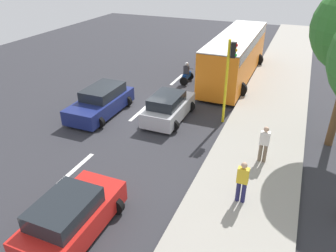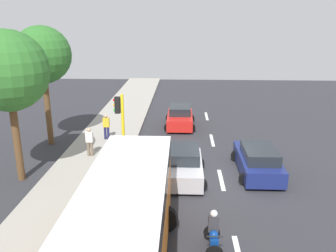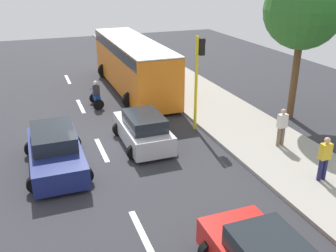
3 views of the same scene
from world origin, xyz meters
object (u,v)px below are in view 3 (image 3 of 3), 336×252
object	(u,v)px
motorcycle	(96,96)
pedestrian_near_signal	(324,157)
car_dark_blue	(55,151)
traffic_light_corner	(198,70)
street_tree_south	(304,10)
city_bus	(133,61)
pedestrian_by_tree	(282,126)
car_silver	(143,130)

from	to	relation	value
motorcycle	pedestrian_near_signal	world-z (taller)	pedestrian_near_signal
car_dark_blue	pedestrian_near_signal	bearing A→B (deg)	-27.44
car_dark_blue	traffic_light_corner	bearing A→B (deg)	13.42
traffic_light_corner	street_tree_south	bearing A→B (deg)	-3.92
motorcycle	traffic_light_corner	size ratio (longest dim) A/B	0.34
pedestrian_near_signal	car_dark_blue	bearing A→B (deg)	152.56
city_bus	traffic_light_corner	world-z (taller)	traffic_light_corner
motorcycle	pedestrian_near_signal	xyz separation A→B (m)	(6.08, -11.17, 0.42)
pedestrian_by_tree	car_dark_blue	bearing A→B (deg)	169.74
street_tree_south	pedestrian_by_tree	bearing A→B (deg)	-133.24
traffic_light_corner	city_bus	bearing A→B (deg)	98.73
city_bus	pedestrian_by_tree	bearing A→B (deg)	-71.41
pedestrian_by_tree	street_tree_south	size ratio (longest dim) A/B	0.23
car_silver	car_dark_blue	world-z (taller)	same
car_silver	street_tree_south	size ratio (longest dim) A/B	0.53
car_silver	pedestrian_by_tree	world-z (taller)	pedestrian_by_tree
city_bus	car_silver	bearing A→B (deg)	-102.78
traffic_light_corner	car_silver	bearing A→B (deg)	-164.44
motorcycle	street_tree_south	size ratio (longest dim) A/B	0.21
pedestrian_near_signal	street_tree_south	bearing A→B (deg)	62.15
car_dark_blue	city_bus	size ratio (longest dim) A/B	0.41
city_bus	pedestrian_by_tree	size ratio (longest dim) A/B	6.51
pedestrian_by_tree	street_tree_south	xyz separation A→B (m)	(2.77, 2.94, 4.39)
car_silver	city_bus	xyz separation A→B (m)	(1.86, 8.18, 1.14)
pedestrian_near_signal	pedestrian_by_tree	distance (m)	2.97
city_bus	pedestrian_near_signal	size ratio (longest dim) A/B	6.51
car_silver	car_dark_blue	xyz separation A→B (m)	(-3.82, -0.79, 0.00)
pedestrian_by_tree	traffic_light_corner	size ratio (longest dim) A/B	0.38
motorcycle	city_bus	bearing A→B (deg)	40.46
car_silver	motorcycle	bearing A→B (deg)	99.75
traffic_light_corner	street_tree_south	xyz separation A→B (m)	(5.22, -0.36, 2.52)
car_silver	motorcycle	world-z (taller)	motorcycle
car_silver	traffic_light_corner	size ratio (longest dim) A/B	0.86
traffic_light_corner	pedestrian_by_tree	bearing A→B (deg)	-53.37
city_bus	street_tree_south	xyz separation A→B (m)	(6.35, -7.71, 3.61)
car_silver	motorcycle	distance (m)	5.84
car_dark_blue	city_bus	bearing A→B (deg)	57.69
pedestrian_near_signal	traffic_light_corner	size ratio (longest dim) A/B	0.38
car_silver	car_dark_blue	bearing A→B (deg)	-168.27
city_bus	pedestrian_near_signal	distance (m)	14.00
car_silver	city_bus	bearing A→B (deg)	77.22
pedestrian_near_signal	motorcycle	bearing A→B (deg)	118.56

